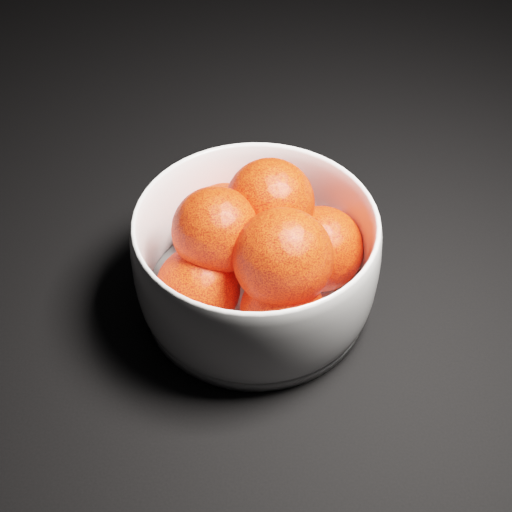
{
  "coord_description": "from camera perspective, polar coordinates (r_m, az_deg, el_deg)",
  "views": [
    {
      "loc": [
        -0.21,
        -0.69,
        0.51
      ],
      "look_at": [
        -0.25,
        -0.25,
        0.06
      ],
      "focal_mm": 50.0,
      "sensor_mm": 36.0,
      "label": 1
    }
  ],
  "objects": [
    {
      "name": "orange_pile",
      "position": [
        0.62,
        0.25,
        0.62
      ],
      "size": [
        0.18,
        0.18,
        0.12
      ],
      "color": "#FF2409",
      "rests_on": "bowl"
    },
    {
      "name": "bowl",
      "position": [
        0.63,
        0.0,
        -0.34
      ],
      "size": [
        0.22,
        0.22,
        0.11
      ],
      "rotation": [
        0.0,
        0.0,
        -0.43
      ],
      "color": "white",
      "rests_on": "ground"
    },
    {
      "name": "ground",
      "position": [
        0.88,
        18.2,
        7.94
      ],
      "size": [
        3.0,
        3.0,
        0.0
      ],
      "primitive_type": "cube",
      "color": "black",
      "rests_on": "ground"
    }
  ]
}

